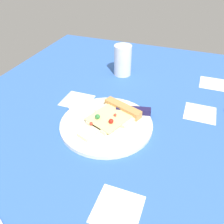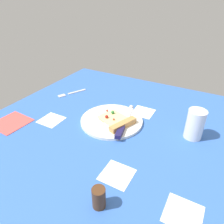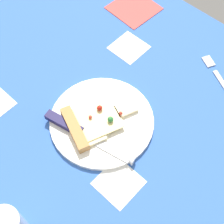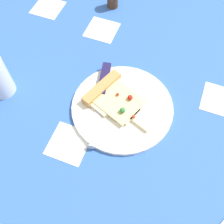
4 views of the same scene
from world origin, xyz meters
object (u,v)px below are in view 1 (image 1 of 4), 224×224
at_px(pizza_slice, 113,116).
at_px(knife, 118,110).
at_px(plate, 106,124).
at_px(drinking_glass, 123,60).

xyz_separation_m(pizza_slice, knife, (0.04, -0.00, -0.00)).
height_order(plate, pizza_slice, pizza_slice).
distance_m(pizza_slice, knife, 0.04).
xyz_separation_m(plate, knife, (0.06, -0.01, 0.01)).
bearing_deg(knife, drinking_glass, 2.93).
xyz_separation_m(knife, drinking_glass, (0.25, 0.07, 0.04)).
bearing_deg(knife, plate, 156.98).
height_order(pizza_slice, knife, pizza_slice).
relative_size(pizza_slice, knife, 0.80).
bearing_deg(drinking_glass, knife, -164.68).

